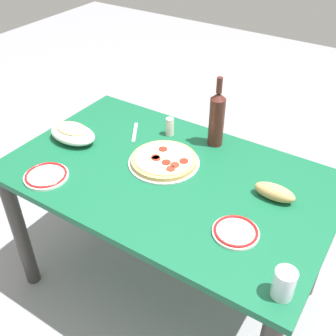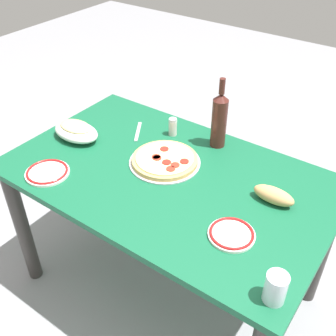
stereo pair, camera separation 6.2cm
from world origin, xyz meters
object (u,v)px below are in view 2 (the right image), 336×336
wine_bottle (219,119)px  spice_shaker (173,127)px  water_glass (276,288)px  side_plate_far (47,172)px  dining_table (168,196)px  bread_loaf (274,195)px  side_plate_near (232,234)px  pepperoni_pizza (165,160)px  baked_pasta_dish (76,131)px

wine_bottle → spice_shaker: wine_bottle is taller
water_glass → side_plate_far: bearing=-1.3°
side_plate_far → spice_shaker: size_ratio=2.13×
dining_table → wine_bottle: size_ratio=4.15×
dining_table → bread_loaf: size_ratio=8.39×
dining_table → wine_bottle: bearing=-100.4°
side_plate_near → side_plate_far: bearing=9.5°
pepperoni_pizza → bread_loaf: size_ratio=1.91×
side_plate_near → bread_loaf: (-0.04, -0.25, 0.02)m
pepperoni_pizza → side_plate_near: 0.50m
wine_bottle → bread_loaf: bearing=149.4°
dining_table → bread_loaf: bearing=-168.1°
dining_table → spice_shaker: (0.16, -0.27, 0.17)m
dining_table → pepperoni_pizza: bearing=-44.5°
side_plate_near → spice_shaker: 0.70m
side_plate_far → bread_loaf: bread_loaf is taller
wine_bottle → bread_loaf: (-0.37, 0.22, -0.10)m
pepperoni_pizza → bread_loaf: 0.49m
bread_loaf → spice_shaker: 0.62m
baked_pasta_dish → water_glass: 1.17m
baked_pasta_dish → side_plate_far: size_ratio=1.30×
pepperoni_pizza → spice_shaker: 0.24m
dining_table → side_plate_near: 0.44m
side_plate_far → spice_shaker: 0.62m
side_plate_near → side_plate_far: same height
pepperoni_pizza → water_glass: water_glass is taller
baked_pasta_dish → side_plate_far: (-0.10, 0.27, -0.03)m
side_plate_near → spice_shaker: (0.55, -0.43, 0.03)m
baked_pasta_dish → wine_bottle: 0.67m
baked_pasta_dish → spice_shaker: size_ratio=2.76×
dining_table → baked_pasta_dish: bearing=2.7°
water_glass → spice_shaker: water_glass is taller
dining_table → pepperoni_pizza: (0.06, -0.06, 0.14)m
pepperoni_pizza → side_plate_far: pepperoni_pizza is taller
water_glass → side_plate_far: size_ratio=0.56×
pepperoni_pizza → wine_bottle: (-0.11, -0.26, 0.12)m
dining_table → side_plate_near: bearing=157.5°
pepperoni_pizza → wine_bottle: bearing=-114.0°
dining_table → spice_shaker: bearing=-58.7°
pepperoni_pizza → side_plate_far: size_ratio=1.69×
side_plate_near → side_plate_far: (0.80, 0.13, -0.00)m
pepperoni_pizza → bread_loaf: bread_loaf is taller
wine_bottle → baked_pasta_dish: bearing=30.5°
baked_pasta_dish → side_plate_far: 0.29m
dining_table → baked_pasta_dish: 0.54m
bread_loaf → side_plate_far: bearing=24.6°
baked_pasta_dish → wine_bottle: (-0.57, -0.34, 0.10)m
pepperoni_pizza → water_glass: bearing=150.8°
wine_bottle → bread_loaf: size_ratio=2.02×
water_glass → side_plate_near: water_glass is taller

